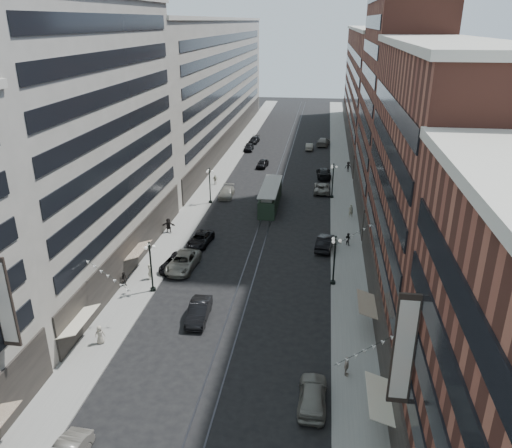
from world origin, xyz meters
The scene contains 38 objects.
ground centered at (0.00, 60.00, 0.00)m, with size 220.00×220.00×0.00m, color black.
sidewalk_west centered at (-11.00, 70.00, 0.07)m, with size 4.00×180.00×0.15m, color gray.
sidewalk_east centered at (11.00, 70.00, 0.07)m, with size 4.00×180.00×0.15m, color gray.
rail_west centered at (-0.70, 70.00, 0.01)m, with size 0.12×180.00×0.02m, color #2D2D33.
rail_east centered at (0.70, 70.00, 0.01)m, with size 0.12×180.00×0.02m, color #2D2D33.
building_west_mid centered at (-17.00, 33.00, 14.00)m, with size 8.00×36.00×28.00m, color #A8A295.
building_west_far centered at (-17.00, 96.00, 13.00)m, with size 8.00×90.00×26.00m, color #A8A295.
building_east_mid centered at (17.00, 28.00, 12.00)m, with size 8.00×30.00×24.00m, color brown.
building_east_tower centered at (17.00, 56.00, 21.00)m, with size 8.00×26.00×42.00m, color brown.
building_east_far centered at (17.00, 105.00, 12.00)m, with size 8.00×72.00×24.00m, color brown.
lamppost_sw_far centered at (-9.20, 28.00, 3.10)m, with size 1.03×1.14×5.52m.
lamppost_sw_mid centered at (-9.20, 55.00, 3.10)m, with size 1.03×1.14×5.52m.
lamppost_se_far centered at (9.20, 32.00, 3.10)m, with size 1.03×1.14×5.52m.
lamppost_se_mid centered at (9.20, 60.00, 3.10)m, with size 1.03×1.14×5.52m.
streetcar centered at (0.00, 55.01, 1.50)m, with size 2.59×11.72×3.24m.
car_2 centered at (-8.40, 33.40, 0.71)m, with size 2.35×5.09×1.41m, color black.
car_4 centered at (7.60, 13.83, 0.87)m, with size 2.06×5.12×1.75m, color slate.
car_5 centered at (-3.28, 23.68, 0.83)m, with size 1.76×5.04×1.66m, color black.
pedestrian_1 centered at (-10.72, 18.65, 1.01)m, with size 0.84×0.46×1.71m, color #A09785.
pedestrian_2 centered at (-12.45, 28.57, 0.92)m, with size 0.75×0.41×1.55m, color black.
pedestrian_4 centered at (10.13, 17.28, 0.98)m, with size 0.98×0.45×1.67m, color #B7A898.
car_7 centered at (-7.15, 40.17, 0.71)m, with size 2.35×5.10×1.42m, color black.
car_8 centered at (-7.34, 58.49, 0.75)m, with size 2.09×5.14×1.49m, color gray.
car_9 centered at (-8.40, 88.98, 0.79)m, with size 1.86×4.61×1.57m, color black.
car_10 centered at (8.25, 40.99, 0.84)m, with size 1.77×5.08×1.67m, color black.
car_11 centered at (7.57, 62.88, 0.76)m, with size 2.51×5.44×1.51m, color gray.
car_12 centered at (7.79, 71.27, 0.85)m, with size 2.38×5.86×1.70m, color black.
car_13 centered at (-3.84, 76.32, 0.74)m, with size 1.75×4.34×1.48m, color black.
car_14 centered at (4.50, 91.63, 0.71)m, with size 1.49×4.29×1.41m, color gray.
pedestrian_5 centered at (-12.12, 43.05, 1.12)m, with size 1.80×0.52×1.94m, color black.
pedestrian_6 centered at (-10.41, 64.23, 0.97)m, with size 0.97×0.44×1.65m, color beige.
pedestrian_7 centered at (11.07, 42.26, 0.93)m, with size 0.76×0.42×1.56m, color black.
pedestrian_8 centered at (11.77, 51.79, 1.11)m, with size 0.70×0.46×1.92m, color #9C9881.
pedestrian_9 centered at (12.20, 74.95, 1.11)m, with size 1.24×0.51×1.91m, color black.
car_extra_0 centered at (7.42, 95.97, 0.86)m, with size 2.42×5.96×1.73m, color #65615A.
car_extra_1 centered at (-8.26, 96.41, 0.70)m, with size 1.95×4.79×1.39m, color black.
car_extra_2 centered at (-7.51, 33.44, 0.84)m, with size 2.79×6.05×1.68m, color slate.
pedestrian_extra_0 centered at (-10.31, 30.40, 1.03)m, with size 0.64×0.42×1.75m, color #AFA991.
Camera 1 is at (7.43, -15.17, 25.99)m, focal length 35.00 mm.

